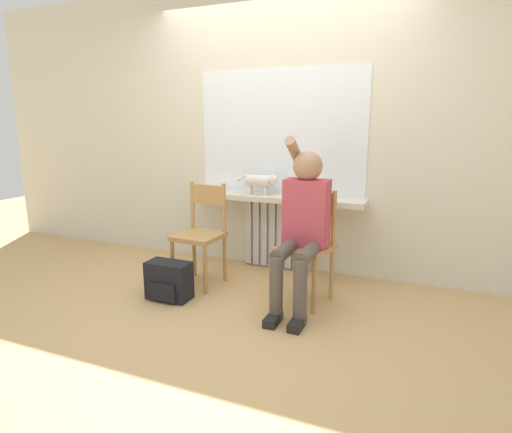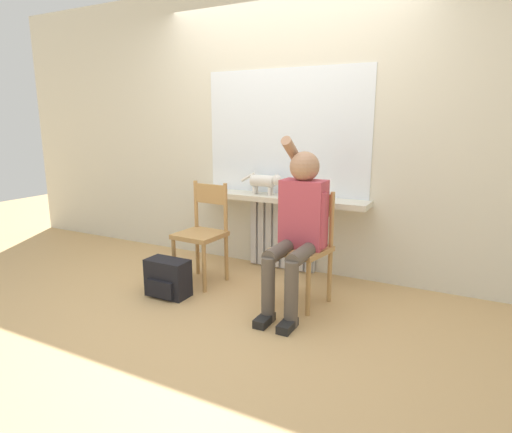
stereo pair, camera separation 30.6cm
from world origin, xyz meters
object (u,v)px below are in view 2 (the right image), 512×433
object	(u,v)px
chair_right	(304,246)
backpack	(168,278)
chair_left	(203,231)
person	(299,221)
cat	(266,181)

from	to	relation	value
chair_right	backpack	world-z (taller)	chair_right
chair_left	chair_right	xyz separation A→B (m)	(0.97, -0.00, 0.00)
chair_right	person	distance (m)	0.25
chair_left	cat	distance (m)	0.77
backpack	chair_left	bearing A→B (deg)	80.33
cat	backpack	bearing A→B (deg)	-113.36
chair_left	chair_right	distance (m)	0.97
chair_right	backpack	distance (m)	1.16
chair_left	chair_right	bearing A→B (deg)	2.85
person	cat	world-z (taller)	person
chair_left	backpack	world-z (taller)	chair_left
chair_left	backpack	size ratio (longest dim) A/B	2.49
person	backpack	world-z (taller)	person
person	cat	distance (m)	0.93
person	backpack	bearing A→B (deg)	-163.50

